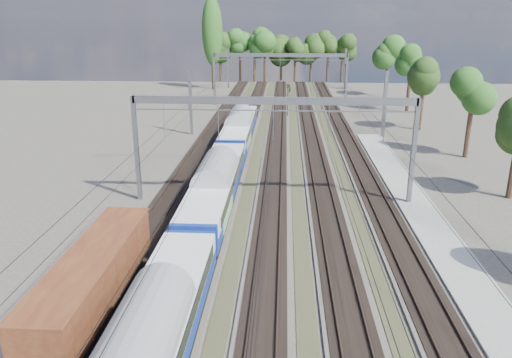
# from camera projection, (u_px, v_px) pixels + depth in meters

# --- Properties ---
(track_bed) EXTENTS (21.00, 130.00, 0.34)m
(track_bed) POSITION_uv_depth(u_px,v_px,m) (276.00, 154.00, 56.98)
(track_bed) COLOR #47423A
(track_bed) RESTS_ON ground
(platform) EXTENTS (3.00, 70.00, 0.30)m
(platform) POSITION_uv_depth(u_px,v_px,m) (451.00, 258.00, 32.61)
(platform) COLOR gray
(platform) RESTS_ON ground
(catenary) EXTENTS (25.65, 130.00, 9.00)m
(catenary) POSITION_uv_depth(u_px,v_px,m) (280.00, 89.00, 62.28)
(catenary) COLOR slate
(catenary) RESTS_ON ground
(tree_belt) EXTENTS (41.07, 99.04, 12.07)m
(tree_belt) POSITION_uv_depth(u_px,v_px,m) (307.00, 51.00, 101.93)
(tree_belt) COLOR black
(tree_belt) RESTS_ON ground
(poplar) EXTENTS (4.40, 4.40, 19.04)m
(poplar) POSITION_uv_depth(u_px,v_px,m) (212.00, 32.00, 104.34)
(poplar) COLOR black
(poplar) RESTS_ON ground
(emu_train) EXTENTS (3.04, 64.35, 4.45)m
(emu_train) POSITION_uv_depth(u_px,v_px,m) (215.00, 182.00, 39.64)
(emu_train) COLOR black
(emu_train) RESTS_ON ground
(freight_boxcar) EXTENTS (2.71, 13.07, 3.37)m
(freight_boxcar) POSITION_uv_depth(u_px,v_px,m) (93.00, 278.00, 26.26)
(freight_boxcar) COLOR black
(freight_boxcar) RESTS_ON ground
(worker) EXTENTS (0.54, 0.70, 1.70)m
(worker) POSITION_uv_depth(u_px,v_px,m) (290.00, 89.00, 102.10)
(worker) COLOR black
(worker) RESTS_ON ground
(signal_near) EXTENTS (0.35, 0.32, 5.14)m
(signal_near) POSITION_uv_depth(u_px,v_px,m) (288.00, 96.00, 77.66)
(signal_near) COLOR black
(signal_near) RESTS_ON ground
(signal_far) EXTENTS (0.40, 0.36, 5.87)m
(signal_far) POSITION_uv_depth(u_px,v_px,m) (345.00, 75.00, 101.38)
(signal_far) COLOR black
(signal_far) RESTS_ON ground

